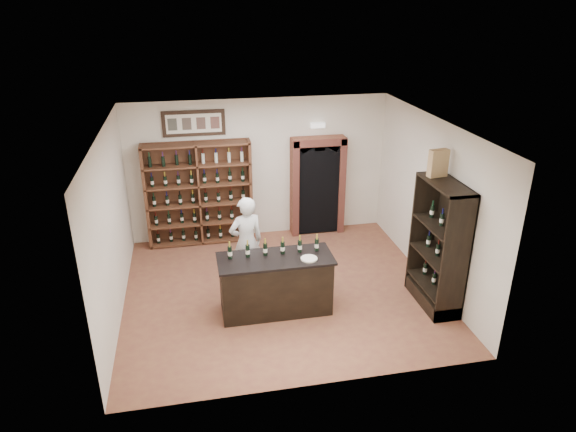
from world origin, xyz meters
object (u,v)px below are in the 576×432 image
object	(u,v)px
counter_bottle_0	(230,252)
shopkeeper	(246,242)
tasting_counter	(276,285)
wine_shelf	(199,193)
side_cabinet	(438,264)
wine_crate	(438,163)

from	to	relation	value
counter_bottle_0	shopkeeper	size ratio (longest dim) A/B	0.17
tasting_counter	counter_bottle_0	size ratio (longest dim) A/B	6.27
wine_shelf	side_cabinet	xyz separation A→B (m)	(3.82, -3.23, -0.35)
tasting_counter	side_cabinet	distance (m)	2.75
wine_shelf	tasting_counter	size ratio (longest dim) A/B	1.17
tasting_counter	shopkeeper	bearing A→B (deg)	111.47
tasting_counter	wine_crate	world-z (taller)	wine_crate
counter_bottle_0	wine_crate	size ratio (longest dim) A/B	0.67
tasting_counter	counter_bottle_0	xyz separation A→B (m)	(-0.72, 0.12, 0.61)
counter_bottle_0	side_cabinet	distance (m)	3.49
wine_shelf	shopkeeper	distance (m)	2.16
side_cabinet	tasting_counter	bearing A→B (deg)	173.72
wine_shelf	tasting_counter	xyz separation A→B (m)	(1.10, -2.93, -0.61)
wine_shelf	side_cabinet	size ratio (longest dim) A/B	1.00
shopkeeper	wine_crate	world-z (taller)	wine_crate
tasting_counter	wine_crate	xyz separation A→B (m)	(2.68, 0.02, 1.93)
tasting_counter	side_cabinet	world-z (taller)	side_cabinet
side_cabinet	shopkeeper	xyz separation A→B (m)	(-3.09, 1.22, 0.11)
wine_shelf	tasting_counter	distance (m)	3.19
tasting_counter	side_cabinet	xyz separation A→B (m)	(2.72, -0.30, 0.26)
counter_bottle_0	side_cabinet	xyz separation A→B (m)	(3.44, -0.42, -0.35)
wine_shelf	side_cabinet	distance (m)	5.02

